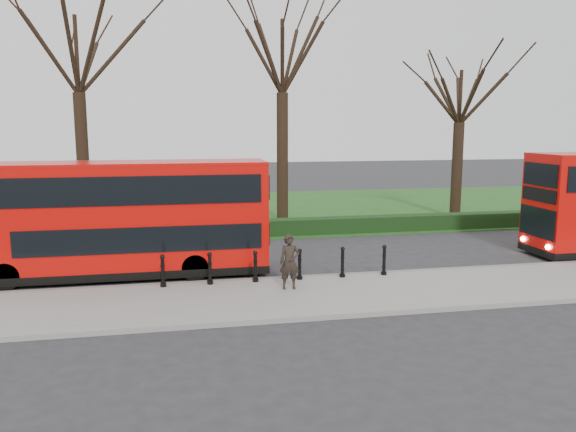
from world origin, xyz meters
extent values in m
plane|color=#28282B|center=(0.00, 0.00, 0.00)|extent=(120.00, 120.00, 0.00)
cube|color=gray|center=(0.00, -3.00, 0.07)|extent=(60.00, 4.00, 0.15)
cube|color=slate|center=(0.00, -1.00, 0.07)|extent=(60.00, 0.25, 0.16)
cube|color=#1B4C19|center=(0.00, 15.00, 0.03)|extent=(60.00, 18.00, 0.06)
cube|color=black|center=(0.00, 6.80, 0.40)|extent=(60.00, 0.90, 0.80)
cube|color=yellow|center=(0.00, -0.70, 0.01)|extent=(60.00, 0.10, 0.01)
cube|color=yellow|center=(0.00, -0.50, 0.01)|extent=(60.00, 0.10, 0.01)
cylinder|color=black|center=(-8.00, 10.00, 3.40)|extent=(0.60, 0.60, 6.80)
cylinder|color=black|center=(2.00, 10.00, 3.45)|extent=(0.60, 0.60, 6.90)
cylinder|color=black|center=(12.00, 10.00, 2.69)|extent=(0.60, 0.60, 5.39)
cylinder|color=black|center=(-4.01, -1.35, 0.65)|extent=(0.15, 0.15, 1.00)
cylinder|color=black|center=(-2.52, -1.35, 0.65)|extent=(0.15, 0.15, 1.00)
cylinder|color=black|center=(-1.04, -1.35, 0.65)|extent=(0.15, 0.15, 1.00)
cylinder|color=black|center=(0.45, -1.35, 0.65)|extent=(0.15, 0.15, 1.00)
cylinder|color=black|center=(1.94, -1.35, 0.65)|extent=(0.15, 0.15, 1.00)
cylinder|color=black|center=(3.42, -1.35, 0.65)|extent=(0.15, 0.15, 1.00)
cube|color=red|center=(-5.42, 0.74, 2.16)|extent=(10.00, 2.27, 3.68)
cube|color=black|center=(-5.42, 0.74, 0.27)|extent=(10.02, 2.29, 0.27)
cube|color=black|center=(-4.69, -0.41, 1.50)|extent=(8.00, 0.04, 0.86)
cube|color=black|center=(-5.42, -0.41, 3.14)|extent=(9.46, 0.04, 0.95)
cylinder|color=black|center=(-8.97, -0.26, 0.45)|extent=(0.91, 0.27, 0.91)
cylinder|color=black|center=(-8.97, 1.74, 0.45)|extent=(0.91, 0.27, 0.91)
cylinder|color=black|center=(-2.96, -0.26, 0.45)|extent=(0.91, 0.27, 0.91)
cylinder|color=black|center=(-2.96, 1.74, 0.45)|extent=(0.91, 0.27, 0.91)
cube|color=black|center=(10.46, 0.42, 2.54)|extent=(0.06, 2.07, 0.52)
cylinder|color=black|center=(11.99, 1.45, 0.47)|extent=(0.94, 0.28, 0.94)
imported|color=black|center=(-0.09, -2.36, 1.02)|extent=(0.67, 0.48, 1.74)
camera|label=1|loc=(-3.46, -19.11, 5.25)|focal=35.00mm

